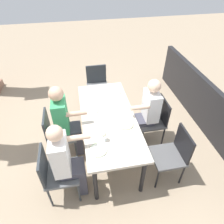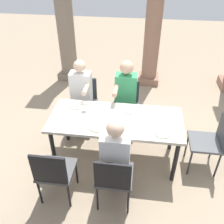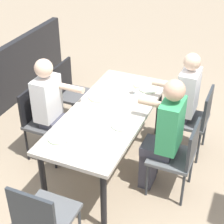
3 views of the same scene
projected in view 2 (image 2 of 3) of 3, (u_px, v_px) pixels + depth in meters
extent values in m
plane|color=gray|center=(115.00, 157.00, 3.95)|extent=(16.00, 16.00, 0.00)
cube|color=beige|center=(116.00, 120.00, 3.52)|extent=(1.86, 0.81, 0.04)
cylinder|color=black|center=(66.00, 122.00, 4.09)|extent=(0.06, 0.06, 0.72)
cylinder|color=black|center=(172.00, 131.00, 3.91)|extent=(0.06, 0.06, 0.72)
cylinder|color=black|center=(53.00, 150.00, 3.57)|extent=(0.06, 0.06, 0.72)
cylinder|color=black|center=(175.00, 162.00, 3.39)|extent=(0.06, 0.06, 0.72)
cube|color=#5B5E61|center=(83.00, 104.00, 4.36)|extent=(0.44, 0.44, 0.04)
cube|color=#2D3338|center=(85.00, 88.00, 4.40)|extent=(0.42, 0.03, 0.41)
cylinder|color=#2D3338|center=(71.00, 121.00, 4.36)|extent=(0.03, 0.03, 0.43)
cylinder|color=#2D3338|center=(92.00, 123.00, 4.32)|extent=(0.03, 0.03, 0.43)
cylinder|color=#2D3338|center=(76.00, 109.00, 4.67)|extent=(0.03, 0.03, 0.43)
cylinder|color=#2D3338|center=(96.00, 110.00, 4.63)|extent=(0.03, 0.03, 0.43)
cube|color=#4F4F50|center=(57.00, 170.00, 3.17)|extent=(0.44, 0.44, 0.04)
cube|color=black|center=(49.00, 170.00, 2.88)|extent=(0.42, 0.03, 0.44)
cylinder|color=black|center=(77.00, 172.00, 3.43)|extent=(0.03, 0.03, 0.42)
cylinder|color=black|center=(50.00, 169.00, 3.47)|extent=(0.03, 0.03, 0.42)
cylinder|color=black|center=(69.00, 196.00, 3.13)|extent=(0.03, 0.03, 0.42)
cylinder|color=black|center=(40.00, 192.00, 3.17)|extent=(0.03, 0.03, 0.42)
cube|color=#5B5E61|center=(125.00, 108.00, 4.29)|extent=(0.44, 0.44, 0.04)
cube|color=#2D3338|center=(127.00, 91.00, 4.33)|extent=(0.42, 0.03, 0.42)
cylinder|color=#2D3338|center=(113.00, 125.00, 4.29)|extent=(0.03, 0.03, 0.42)
cylinder|color=#2D3338|center=(135.00, 126.00, 4.25)|extent=(0.03, 0.03, 0.42)
cylinder|color=#2D3338|center=(116.00, 112.00, 4.59)|extent=(0.03, 0.03, 0.42)
cylinder|color=#2D3338|center=(136.00, 113.00, 4.55)|extent=(0.03, 0.03, 0.42)
cube|color=#4F4F50|center=(115.00, 175.00, 3.07)|extent=(0.44, 0.44, 0.04)
cube|color=black|center=(113.00, 177.00, 2.79)|extent=(0.42, 0.03, 0.41)
cylinder|color=black|center=(130.00, 177.00, 3.35)|extent=(0.03, 0.03, 0.44)
cylinder|color=black|center=(102.00, 174.00, 3.39)|extent=(0.03, 0.03, 0.44)
cylinder|color=black|center=(128.00, 202.00, 3.04)|extent=(0.03, 0.03, 0.44)
cylinder|color=black|center=(97.00, 198.00, 3.08)|extent=(0.03, 0.03, 0.44)
cube|color=#5B5E61|center=(205.00, 142.00, 3.54)|extent=(0.44, 0.44, 0.04)
cube|color=#2D3338|center=(223.00, 132.00, 3.40)|extent=(0.03, 0.42, 0.41)
cylinder|color=#2D3338|center=(187.00, 145.00, 3.86)|extent=(0.03, 0.03, 0.45)
cylinder|color=#2D3338|center=(190.00, 163.00, 3.55)|extent=(0.03, 0.03, 0.45)
cylinder|color=#2D3338|center=(212.00, 147.00, 3.82)|extent=(0.03, 0.03, 0.45)
cylinder|color=#2D3338|center=(217.00, 166.00, 3.51)|extent=(0.03, 0.03, 0.45)
cube|color=#3F3F4C|center=(124.00, 126.00, 4.22)|extent=(0.24, 0.14, 0.46)
cube|color=#3F3F4C|center=(125.00, 110.00, 4.13)|extent=(0.28, 0.32, 0.10)
cube|color=#389E60|center=(126.00, 90.00, 4.03)|extent=(0.34, 0.20, 0.53)
sphere|color=tan|center=(127.00, 67.00, 3.80)|extent=(0.21, 0.21, 0.21)
cylinder|color=tan|center=(115.00, 90.00, 3.78)|extent=(0.07, 0.30, 0.07)
cube|color=#3F3F4C|center=(81.00, 123.00, 4.30)|extent=(0.24, 0.14, 0.46)
cube|color=#3F3F4C|center=(81.00, 106.00, 4.21)|extent=(0.28, 0.32, 0.10)
cube|color=white|center=(81.00, 87.00, 4.12)|extent=(0.34, 0.20, 0.52)
sphere|color=beige|center=(79.00, 66.00, 3.90)|extent=(0.19, 0.19, 0.19)
cylinder|color=beige|center=(86.00, 89.00, 3.84)|extent=(0.07, 0.30, 0.07)
cube|color=#3F3F4C|center=(117.00, 173.00, 3.40)|extent=(0.24, 0.14, 0.46)
cube|color=#3F3F4C|center=(116.00, 164.00, 3.16)|extent=(0.28, 0.32, 0.10)
cube|color=white|center=(115.00, 153.00, 2.90)|extent=(0.34, 0.20, 0.49)
sphere|color=beige|center=(115.00, 128.00, 2.69)|extent=(0.20, 0.20, 0.20)
cylinder|color=beige|center=(106.00, 131.00, 3.05)|extent=(0.07, 0.30, 0.07)
cube|color=gray|center=(70.00, 74.00, 6.12)|extent=(0.49, 0.49, 0.16)
cylinder|color=gray|center=(64.00, 13.00, 5.29)|extent=(0.38, 0.38, 2.70)
cube|color=#936B56|center=(148.00, 79.00, 5.92)|extent=(0.45, 0.45, 0.16)
cylinder|color=#936B56|center=(154.00, 21.00, 5.15)|extent=(0.34, 0.34, 2.51)
cylinder|color=white|center=(76.00, 105.00, 3.77)|extent=(0.23, 0.23, 0.01)
torus|color=#A4C786|center=(76.00, 105.00, 3.76)|extent=(0.23, 0.23, 0.01)
cylinder|color=white|center=(85.00, 110.00, 3.67)|extent=(0.06, 0.06, 0.00)
cylinder|color=white|center=(85.00, 108.00, 3.65)|extent=(0.01, 0.01, 0.08)
sphere|color=#F2EFCC|center=(85.00, 104.00, 3.61)|extent=(0.08, 0.08, 0.08)
cube|color=silver|center=(66.00, 105.00, 3.78)|extent=(0.02, 0.17, 0.01)
cube|color=silver|center=(86.00, 106.00, 3.75)|extent=(0.03, 0.17, 0.01)
cylinder|color=silver|center=(97.00, 126.00, 3.36)|extent=(0.24, 0.24, 0.01)
torus|color=#A0BE77|center=(97.00, 126.00, 3.35)|extent=(0.24, 0.24, 0.01)
cube|color=silver|center=(86.00, 126.00, 3.38)|extent=(0.03, 0.17, 0.01)
cube|color=silver|center=(108.00, 128.00, 3.34)|extent=(0.02, 0.17, 0.01)
cylinder|color=white|center=(131.00, 110.00, 3.68)|extent=(0.23, 0.23, 0.01)
torus|color=#A9CD91|center=(131.00, 109.00, 3.67)|extent=(0.23, 0.23, 0.01)
cube|color=silver|center=(120.00, 109.00, 3.69)|extent=(0.02, 0.17, 0.01)
cube|color=silver|center=(141.00, 111.00, 3.66)|extent=(0.03, 0.17, 0.01)
cylinder|color=white|center=(162.00, 133.00, 3.25)|extent=(0.22, 0.22, 0.01)
torus|color=#A4C786|center=(162.00, 133.00, 3.24)|extent=(0.22, 0.22, 0.01)
cube|color=silver|center=(150.00, 132.00, 3.26)|extent=(0.02, 0.17, 0.01)
cube|color=silver|center=(174.00, 134.00, 3.23)|extent=(0.02, 0.17, 0.01)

